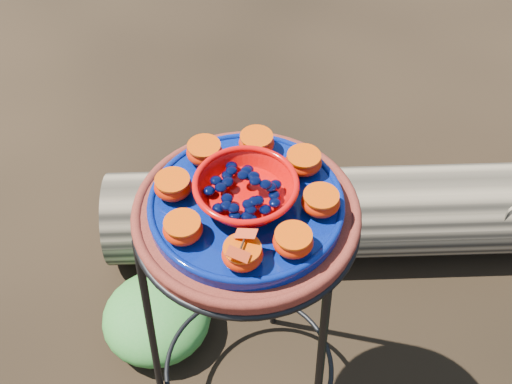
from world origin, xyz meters
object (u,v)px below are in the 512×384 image
(plant_stand, at_px, (248,323))
(driftwood_log, at_px, (353,212))
(cobalt_plate, at_px, (246,205))
(red_bowl, at_px, (246,192))
(terracotta_saucer, at_px, (246,215))

(plant_stand, relative_size, driftwood_log, 0.49)
(cobalt_plate, height_order, red_bowl, red_bowl)
(red_bowl, bearing_deg, cobalt_plate, 0.00)
(red_bowl, relative_size, driftwood_log, 0.12)
(terracotta_saucer, bearing_deg, red_bowl, 0.00)
(terracotta_saucer, xyz_separation_m, driftwood_log, (0.15, 0.56, -0.58))
(plant_stand, distance_m, cobalt_plate, 0.39)
(terracotta_saucer, bearing_deg, plant_stand, 0.00)
(cobalt_plate, bearing_deg, terracotta_saucer, 0.00)
(cobalt_plate, relative_size, driftwood_log, 0.23)
(plant_stand, xyz_separation_m, cobalt_plate, (0.00, 0.00, 0.39))
(plant_stand, height_order, cobalt_plate, cobalt_plate)
(terracotta_saucer, bearing_deg, cobalt_plate, 0.00)
(plant_stand, relative_size, red_bowl, 4.17)
(driftwood_log, bearing_deg, cobalt_plate, -104.58)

